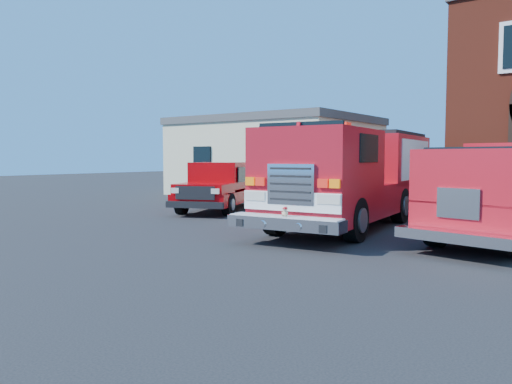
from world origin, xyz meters
The scene contains 4 objects.
ground centered at (0.00, 0.00, 0.00)m, with size 100.00×100.00×0.00m, color black.
side_building centered at (-9.00, 13.00, 2.20)m, with size 10.20×8.20×4.35m.
fire_engine centered at (0.24, 3.86, 1.56)m, with size 3.65×10.01×3.02m.
pickup_truck centered at (-6.01, 4.63, 0.91)m, with size 4.11×6.23×1.92m.
Camera 1 is at (6.99, -10.75, 2.13)m, focal length 35.00 mm.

